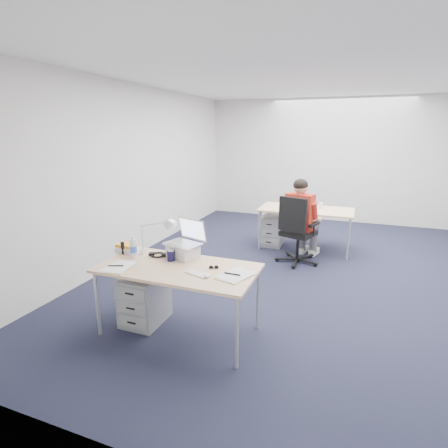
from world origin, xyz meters
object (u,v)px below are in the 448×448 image
object	(u,v)px
water_bottle	(133,247)
cordless_phone	(123,248)
drawer_pedestal_near	(145,298)
computer_mouse	(207,276)
seated_person	(302,220)
desk_near	(178,271)
wireless_keyboard	(197,274)
office_chair	(297,244)
can_koozie	(171,255)
silver_laptop	(183,239)
sunglasses	(214,268)
dark_laptop	(304,206)
far_cup	(321,206)
desk_far	(306,211)
drawer_pedestal_far	(272,230)
bear_figurine	(171,248)
desk_lamp	(153,236)
headphones	(158,254)
book_stack	(127,248)

from	to	relation	value
water_bottle	cordless_phone	world-z (taller)	water_bottle
drawer_pedestal_near	computer_mouse	xyz separation A→B (m)	(0.83, -0.19, 0.47)
seated_person	computer_mouse	xyz separation A→B (m)	(-0.48, -2.78, 0.08)
desk_near	water_bottle	xyz separation A→B (m)	(-0.58, 0.08, 0.16)
drawer_pedestal_near	wireless_keyboard	bearing A→B (deg)	-11.98
office_chair	can_koozie	bearing A→B (deg)	-94.45
silver_laptop	water_bottle	size ratio (longest dim) A/B	1.70
sunglasses	drawer_pedestal_near	bearing A→B (deg)	157.49
drawer_pedestal_near	dark_laptop	bearing A→B (deg)	66.20
office_chair	far_cup	distance (m)	1.05
water_bottle	desk_far	bearing A→B (deg)	65.96
drawer_pedestal_far	cordless_phone	xyz separation A→B (m)	(-0.98, -3.13, 0.53)
office_chair	sunglasses	size ratio (longest dim) A/B	10.99
bear_figurine	sunglasses	bearing A→B (deg)	-12.56
office_chair	seated_person	bearing A→B (deg)	94.91
silver_laptop	dark_laptop	distance (m)	2.82
drawer_pedestal_near	desk_lamp	xyz separation A→B (m)	(0.05, 0.16, 0.68)
desk_near	drawer_pedestal_far	size ratio (longest dim) A/B	2.91
water_bottle	bear_figurine	bearing A→B (deg)	31.40
silver_laptop	can_koozie	world-z (taller)	silver_laptop
desk_far	headphones	size ratio (longest dim) A/B	7.53
office_chair	can_koozie	world-z (taller)	office_chair
office_chair	drawer_pedestal_near	world-z (taller)	office_chair
desk_lamp	seated_person	bearing A→B (deg)	52.08
seated_person	book_stack	xyz separation A→B (m)	(-1.61, -2.45, 0.11)
office_chair	drawer_pedestal_near	xyz separation A→B (m)	(-1.27, -2.41, -0.03)
desk_near	office_chair	xyz separation A→B (m)	(0.81, 2.46, -0.37)
desk_near	can_koozie	size ratio (longest dim) A/B	12.69
drawer_pedestal_far	far_cup	world-z (taller)	far_cup
cordless_phone	far_cup	distance (m)	3.71
drawer_pedestal_near	bear_figurine	xyz separation A→B (m)	(0.22, 0.24, 0.53)
cordless_phone	desk_lamp	bearing A→B (deg)	36.20
dark_laptop	far_cup	size ratio (longest dim) A/B	2.84
book_stack	water_bottle	bearing A→B (deg)	-33.68
office_chair	desk_lamp	world-z (taller)	desk_lamp
office_chair	silver_laptop	distance (m)	2.43
desk_far	water_bottle	xyz separation A→B (m)	(-1.41, -3.16, 0.16)
drawer_pedestal_far	far_cup	distance (m)	0.98
sunglasses	far_cup	world-z (taller)	far_cup
can_koozie	desk_lamp	world-z (taller)	desk_lamp
bear_figurine	cordless_phone	bearing A→B (deg)	-155.30
office_chair	drawer_pedestal_near	bearing A→B (deg)	-99.76
computer_mouse	far_cup	distance (m)	3.56
far_cup	cordless_phone	bearing A→B (deg)	-119.25
office_chair	computer_mouse	xyz separation A→B (m)	(-0.44, -2.59, 0.44)
seated_person	far_cup	world-z (taller)	seated_person
silver_laptop	dark_laptop	xyz separation A→B (m)	(0.91, 2.67, -0.09)
office_chair	book_stack	world-z (taller)	office_chair
book_stack	bear_figurine	bearing A→B (deg)	10.36
can_koozie	cordless_phone	size ratio (longest dim) A/B	0.89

